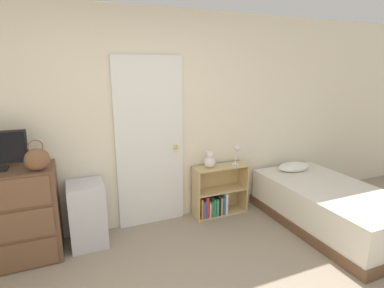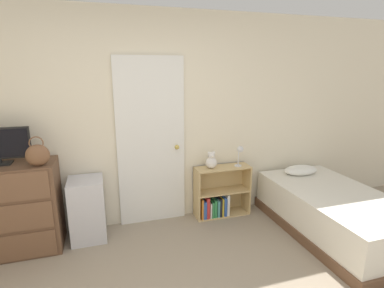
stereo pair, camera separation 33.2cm
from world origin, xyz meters
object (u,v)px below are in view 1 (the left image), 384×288
(bookshelf, at_px, (216,196))
(teddy_bear, at_px, (210,161))
(desk_lamp, at_px, (237,151))
(bed, at_px, (329,206))
(storage_bin, at_px, (87,214))
(handbag, at_px, (37,159))
(dresser, at_px, (1,218))

(bookshelf, xyz_separation_m, teddy_bear, (-0.11, -0.00, 0.50))
(teddy_bear, distance_m, desk_lamp, 0.39)
(teddy_bear, distance_m, bed, 1.56)
(teddy_bear, xyz_separation_m, bed, (1.24, -0.79, -0.50))
(storage_bin, distance_m, bookshelf, 1.62)
(handbag, relative_size, teddy_bear, 1.36)
(dresser, distance_m, storage_bin, 0.80)
(desk_lamp, bearing_deg, teddy_bear, 174.71)
(storage_bin, distance_m, desk_lamp, 1.94)
(dresser, xyz_separation_m, desk_lamp, (2.67, 0.08, 0.37))
(handbag, xyz_separation_m, bookshelf, (2.01, 0.25, -0.81))
(handbag, xyz_separation_m, bed, (3.14, -0.55, -0.81))
(dresser, height_order, bed, dresser)
(teddy_bear, bearing_deg, dresser, -177.16)
(storage_bin, bearing_deg, bed, -14.62)
(dresser, height_order, handbag, handbag)
(dresser, relative_size, handbag, 3.49)
(bookshelf, relative_size, bed, 0.39)
(desk_lamp, xyz_separation_m, bed, (0.87, -0.76, -0.60))
(storage_bin, height_order, bed, storage_bin)
(bed, bearing_deg, storage_bin, 165.38)
(storage_bin, bearing_deg, teddy_bear, 2.92)
(storage_bin, relative_size, bookshelf, 0.98)
(dresser, bearing_deg, bookshelf, 2.77)
(bookshelf, distance_m, teddy_bear, 0.51)
(dresser, relative_size, desk_lamp, 3.86)
(bookshelf, bearing_deg, dresser, -177.23)
(handbag, height_order, storage_bin, handbag)
(dresser, relative_size, bed, 0.56)
(bookshelf, bearing_deg, teddy_bear, -178.72)
(desk_lamp, bearing_deg, handbag, -174.75)
(dresser, xyz_separation_m, storage_bin, (0.79, 0.04, -0.13))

